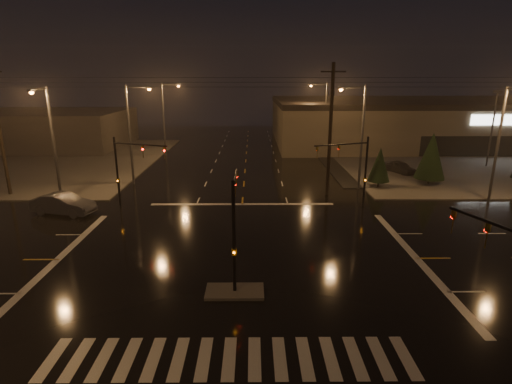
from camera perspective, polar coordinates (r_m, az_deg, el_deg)
ground at (r=24.80m, az=-2.64°, el=-9.53°), size 140.00×140.00×0.00m
sidewalk_ne at (r=60.81m, az=28.17°, el=4.04°), size 36.00×36.00×0.12m
sidewalk_nw at (r=61.75m, az=-30.60°, el=3.86°), size 36.00×36.00×0.12m
median_island at (r=21.23m, az=-3.05°, el=-14.00°), size 3.00×1.60×0.15m
crosswalk at (r=17.13m, az=-3.83°, el=-22.59°), size 15.00×2.60×0.01m
stop_bar_far at (r=35.04m, az=-1.99°, el=-1.75°), size 16.00×0.50×0.01m
retail_building at (r=76.66m, az=26.29°, el=9.26°), size 60.20×28.30×7.20m
commercial_block at (r=74.14m, az=-29.76°, el=7.82°), size 30.00×18.00×5.60m
signal_mast_median at (r=20.52m, az=-3.09°, el=-3.76°), size 0.25×4.59×6.00m
signal_mast_ne at (r=34.30m, az=14.02°, el=3.94°), size 4.84×1.86×6.00m
signal_mast_nw at (r=34.82m, az=-17.94°, el=3.81°), size 4.84×1.86×6.00m
streetlight_1 at (r=42.43m, az=-17.27°, el=8.69°), size 2.77×0.32×10.00m
streetlight_2 at (r=57.86m, az=-12.79°, el=10.78°), size 2.77×0.32×10.00m
streetlight_3 at (r=40.00m, az=14.54°, el=8.49°), size 2.77×0.32×10.00m
streetlight_4 at (r=59.45m, az=9.64°, el=11.08°), size 2.77×0.32×10.00m
streetlight_5 at (r=37.90m, az=-27.22°, el=6.85°), size 0.32×2.77×10.00m
streetlight_6 at (r=39.90m, az=31.63°, el=6.63°), size 0.32×2.77×10.00m
utility_pole_1 at (r=37.32m, az=10.56°, el=8.73°), size 2.20×0.32×12.00m
conifer_0 at (r=41.58m, az=17.25°, el=3.77°), size 2.16×2.16×4.07m
conifer_1 at (r=44.46m, az=23.77°, el=4.76°), size 3.01×3.01×5.41m
car_parked at (r=49.21m, az=19.93°, el=3.35°), size 3.17×4.49×1.42m
car_crossing at (r=35.89m, az=-25.83°, el=-1.54°), size 5.43×2.98×1.70m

